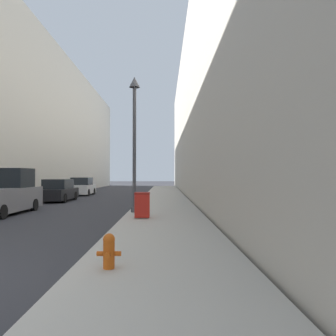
{
  "coord_description": "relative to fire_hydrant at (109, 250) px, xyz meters",
  "views": [
    {
      "loc": [
        5.46,
        -5.02,
        1.9
      ],
      "look_at": [
        5.68,
        16.98,
        2.39
      ],
      "focal_mm": 35.0,
      "sensor_mm": 36.0,
      "label": 1
    }
  ],
  "objects": [
    {
      "name": "pickup_truck",
      "position": [
        -6.88,
        9.94,
        0.43
      ],
      "size": [
        2.06,
        5.6,
        2.26
      ],
      "color": "slate",
      "rests_on": "ground"
    },
    {
      "name": "lamppost",
      "position": [
        -0.4,
        9.35,
        3.7
      ],
      "size": [
        0.5,
        0.5,
        6.45
      ],
      "color": "#4C4C51",
      "rests_on": "sidewalk_right"
    },
    {
      "name": "parked_sedan_near",
      "position": [
        -6.76,
        17.88,
        0.24
      ],
      "size": [
        1.94,
        4.44,
        1.61
      ],
      "color": "black",
      "rests_on": "ground"
    },
    {
      "name": "building_right_stone",
      "position": [
        8.9,
        24.85,
        7.19
      ],
      "size": [
        12.0,
        60.0,
        15.37
      ],
      "color": "beige",
      "rests_on": "ground"
    },
    {
      "name": "parked_sedan_far",
      "position": [
        -6.86,
        25.14,
        0.27
      ],
      "size": [
        1.96,
        4.04,
        1.69
      ],
      "color": "silver",
      "rests_on": "ground"
    },
    {
      "name": "trash_bin",
      "position": [
        0.13,
        7.32,
        0.2
      ],
      "size": [
        0.61,
        0.59,
        1.05
      ],
      "color": "red",
      "rests_on": "sidewalk_right"
    },
    {
      "name": "sidewalk_right",
      "position": [
        1.04,
        16.85,
        -0.42
      ],
      "size": [
        3.51,
        60.0,
        0.15
      ],
      "color": "#B7B2A8",
      "rests_on": "ground"
    },
    {
      "name": "fire_hydrant",
      "position": [
        0.0,
        0.0,
        0.0
      ],
      "size": [
        0.45,
        0.34,
        0.65
      ],
      "color": "#D15614",
      "rests_on": "sidewalk_right"
    }
  ]
}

